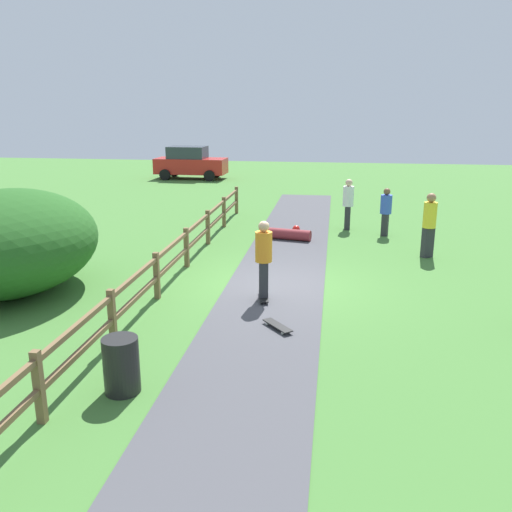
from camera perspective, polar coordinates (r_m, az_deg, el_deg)
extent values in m
plane|color=#427533|center=(13.49, 2.05, -3.15)|extent=(60.00, 60.00, 0.00)
cube|color=#47474C|center=(13.49, 2.05, -3.11)|extent=(2.40, 28.00, 0.02)
cube|color=brown|center=(8.33, -21.78, -12.65)|extent=(0.12, 0.12, 1.10)
cube|color=brown|center=(10.40, -14.83, -6.28)|extent=(0.12, 0.12, 1.10)
cube|color=brown|center=(12.66, -10.37, -2.05)|extent=(0.12, 0.12, 1.10)
cube|color=brown|center=(15.02, -7.30, 0.89)|extent=(0.12, 0.12, 1.10)
cube|color=brown|center=(17.44, -5.07, 3.02)|extent=(0.12, 0.12, 1.10)
cube|color=brown|center=(19.90, -3.38, 4.62)|extent=(0.12, 0.12, 1.10)
cube|color=brown|center=(22.38, -2.06, 5.87)|extent=(0.12, 0.12, 1.10)
cube|color=brown|center=(13.85, -8.69, -0.65)|extent=(0.08, 18.00, 0.09)
cube|color=brown|center=(13.73, -8.77, 1.15)|extent=(0.08, 18.00, 0.09)
ellipsoid|color=#23561E|center=(14.01, -24.48, 1.35)|extent=(3.92, 4.70, 2.45)
cylinder|color=black|center=(8.82, -13.92, -11.04)|extent=(0.56, 0.56, 0.90)
cube|color=black|center=(12.50, 0.79, -4.24)|extent=(0.33, 0.82, 0.02)
cylinder|color=silver|center=(12.77, 0.41, -3.99)|extent=(0.04, 0.06, 0.06)
cylinder|color=silver|center=(12.78, 1.08, -3.99)|extent=(0.04, 0.06, 0.06)
cylinder|color=silver|center=(12.25, 0.49, -4.87)|extent=(0.04, 0.06, 0.06)
cylinder|color=silver|center=(12.25, 1.19, -4.87)|extent=(0.04, 0.06, 0.06)
cube|color=#2D2D33|center=(12.36, 0.80, -2.40)|extent=(0.25, 0.35, 0.82)
cylinder|color=orange|center=(12.15, 0.81, 0.97)|extent=(0.44, 0.44, 0.68)
sphere|color=tan|center=(12.04, 0.82, 3.11)|extent=(0.25, 0.25, 0.25)
cylinder|color=maroon|center=(17.96, 3.53, 2.28)|extent=(1.46, 0.63, 0.36)
sphere|color=red|center=(18.74, 4.23, 2.83)|extent=(0.26, 0.26, 0.26)
cube|color=black|center=(10.92, 2.27, -7.27)|extent=(0.67, 0.74, 0.02)
cylinder|color=silver|center=(10.77, 3.45, -7.88)|extent=(0.06, 0.07, 0.06)
cylinder|color=silver|center=(10.69, 2.78, -8.06)|extent=(0.06, 0.07, 0.06)
cylinder|color=silver|center=(11.19, 1.78, -6.92)|extent=(0.06, 0.07, 0.06)
cylinder|color=silver|center=(11.11, 1.13, -7.08)|extent=(0.06, 0.07, 0.06)
cube|color=#2D2D33|center=(19.76, 9.55, 3.98)|extent=(0.20, 0.32, 0.85)
cylinder|color=white|center=(19.62, 9.65, 6.19)|extent=(0.38, 0.38, 0.70)
sphere|color=beige|center=(19.55, 9.71, 7.58)|extent=(0.25, 0.25, 0.25)
cube|color=#2D2D33|center=(16.67, 17.53, 1.37)|extent=(0.38, 0.34, 0.89)
cylinder|color=yellow|center=(16.50, 17.76, 4.11)|extent=(0.52, 0.52, 0.74)
sphere|color=#9E704C|center=(16.41, 17.90, 5.83)|extent=(0.27, 0.27, 0.27)
cube|color=#2D2D33|center=(19.08, 13.34, 3.23)|extent=(0.28, 0.36, 0.76)
cylinder|color=blue|center=(18.94, 13.48, 5.29)|extent=(0.47, 0.47, 0.63)
sphere|color=brown|center=(18.87, 13.56, 6.58)|extent=(0.23, 0.23, 0.23)
cube|color=red|center=(33.25, -6.82, 9.36)|extent=(4.25, 1.82, 0.90)
cube|color=#2D333D|center=(33.23, -7.20, 10.73)|extent=(2.24, 1.62, 0.70)
cylinder|color=black|center=(33.79, -4.14, 8.76)|extent=(0.65, 0.26, 0.64)
cylinder|color=black|center=(32.09, -4.90, 8.38)|extent=(0.65, 0.26, 0.64)
cylinder|color=black|center=(34.54, -8.55, 8.78)|extent=(0.65, 0.26, 0.64)
cylinder|color=black|center=(32.88, -9.51, 8.40)|extent=(0.65, 0.26, 0.64)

